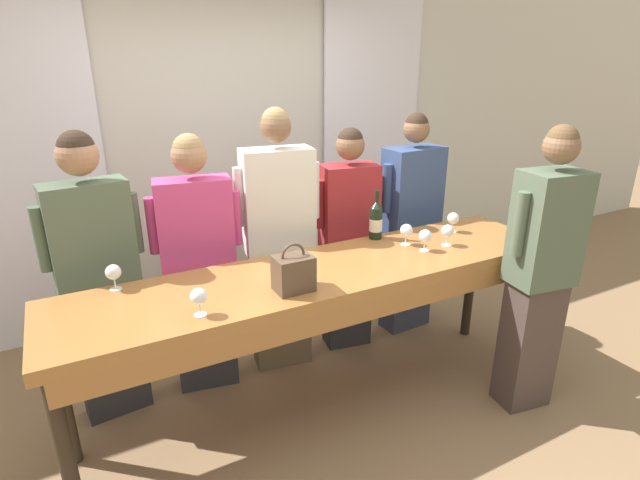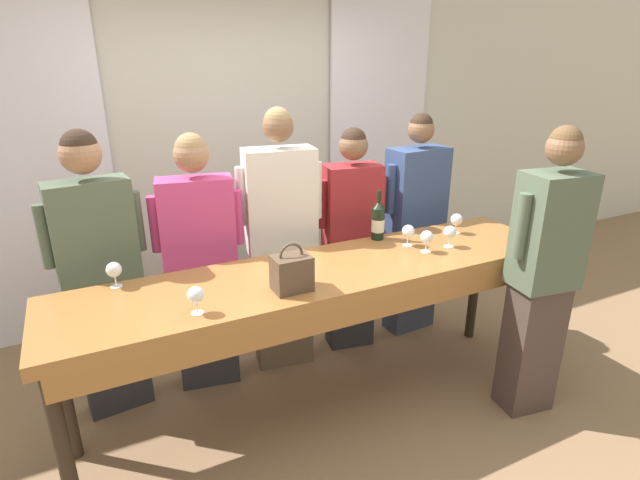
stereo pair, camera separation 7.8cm
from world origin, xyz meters
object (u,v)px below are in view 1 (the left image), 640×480
(host_pouring, at_px, (540,272))
(wine_glass_center_mid, at_px, (453,219))
(guest_pink_top, at_px, (199,264))
(wine_glass_center_left, at_px, (425,236))
(wine_glass_center_right, at_px, (448,231))
(guest_striped_shirt, at_px, (348,239))
(guest_olive_jacket, at_px, (98,277))
(guest_navy_coat, at_px, (410,225))
(handbag, at_px, (293,273))
(tasting_bar, at_px, (327,284))
(guest_cream_sweater, at_px, (279,243))
(wine_glass_front_left, at_px, (199,297))
(wine_glass_front_mid, at_px, (406,231))
(wine_bottle, at_px, (376,221))
(wine_glass_front_right, at_px, (113,273))

(host_pouring, bearing_deg, wine_glass_center_mid, 97.39)
(guest_pink_top, bearing_deg, wine_glass_center_left, -28.11)
(wine_glass_center_right, relative_size, guest_striped_shirt, 0.08)
(guest_olive_jacket, distance_m, guest_navy_coat, 2.22)
(handbag, bearing_deg, tasting_bar, 27.34)
(guest_pink_top, height_order, guest_navy_coat, guest_navy_coat)
(handbag, xyz_separation_m, guest_olive_jacket, (-0.87, 0.77, -0.15))
(guest_cream_sweater, bearing_deg, guest_navy_coat, -0.00)
(wine_glass_front_left, relative_size, wine_glass_front_mid, 1.00)
(tasting_bar, xyz_separation_m, wine_bottle, (0.53, 0.30, 0.21))
(guest_pink_top, distance_m, guest_navy_coat, 1.64)
(wine_glass_center_right, height_order, guest_olive_jacket, guest_olive_jacket)
(handbag, relative_size, wine_glass_front_mid, 1.86)
(guest_olive_jacket, bearing_deg, wine_bottle, -11.17)
(wine_bottle, height_order, wine_glass_center_right, wine_bottle)
(handbag, distance_m, guest_navy_coat, 1.57)
(handbag, distance_m, guest_pink_top, 0.85)
(wine_glass_front_mid, bearing_deg, wine_bottle, 118.64)
(wine_glass_center_left, relative_size, wine_glass_center_right, 1.00)
(wine_glass_center_mid, relative_size, guest_olive_jacket, 0.08)
(wine_glass_center_right, height_order, guest_navy_coat, guest_navy_coat)
(guest_cream_sweater, relative_size, guest_navy_coat, 1.05)
(guest_olive_jacket, distance_m, guest_striped_shirt, 1.67)
(guest_striped_shirt, bearing_deg, guest_cream_sweater, 180.00)
(wine_glass_front_mid, height_order, guest_pink_top, guest_pink_top)
(wine_glass_center_mid, relative_size, host_pouring, 0.08)
(tasting_bar, bearing_deg, guest_striped_shirt, 50.44)
(wine_glass_front_left, distance_m, host_pouring, 1.95)
(tasting_bar, height_order, guest_navy_coat, guest_navy_coat)
(guest_olive_jacket, bearing_deg, wine_glass_center_right, -18.09)
(wine_glass_center_left, bearing_deg, wine_bottle, 113.17)
(wine_glass_center_mid, bearing_deg, guest_striped_shirt, 138.74)
(wine_bottle, bearing_deg, host_pouring, -52.42)
(wine_glass_front_left, height_order, wine_glass_front_mid, same)
(handbag, height_order, guest_striped_shirt, guest_striped_shirt)
(guest_striped_shirt, bearing_deg, handbag, -135.85)
(wine_glass_center_mid, bearing_deg, guest_navy_coat, 87.95)
(tasting_bar, height_order, host_pouring, host_pouring)
(handbag, bearing_deg, guest_pink_top, 110.61)
(wine_glass_center_right, bearing_deg, guest_striped_shirt, 116.86)
(tasting_bar, xyz_separation_m, handbag, (-0.28, -0.14, 0.19))
(handbag, bearing_deg, host_pouring, -14.27)
(wine_glass_front_mid, height_order, host_pouring, host_pouring)
(wine_glass_front_mid, bearing_deg, handbag, -164.41)
(wine_glass_front_right, relative_size, guest_pink_top, 0.08)
(wine_glass_front_mid, distance_m, host_pouring, 0.82)
(guest_striped_shirt, bearing_deg, wine_glass_center_right, -63.14)
(wine_bottle, height_order, guest_olive_jacket, guest_olive_jacket)
(wine_glass_center_mid, xyz_separation_m, guest_cream_sweater, (-1.08, 0.47, -0.14))
(handbag, height_order, wine_glass_center_left, handbag)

